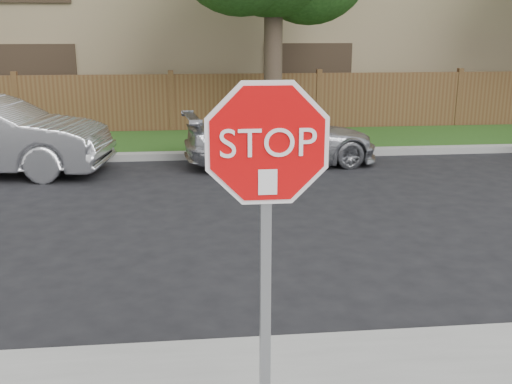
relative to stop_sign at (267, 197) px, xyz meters
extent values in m
plane|color=black|center=(-0.94, 1.48, -1.83)|extent=(90.00, 90.00, 0.00)
cube|color=gray|center=(-0.94, 9.63, -1.75)|extent=(70.00, 0.30, 0.15)
cube|color=#1E4714|center=(-0.94, 11.28, -1.77)|extent=(70.00, 3.00, 0.12)
cube|color=#53341D|center=(-0.94, 12.88, -1.03)|extent=(70.00, 0.12, 1.60)
cube|color=#99845F|center=(-0.94, 18.48, 1.17)|extent=(34.00, 8.00, 6.00)
cylinder|color=#382B21|center=(1.56, 11.18, 0.13)|extent=(0.44, 0.44, 3.92)
cube|color=gray|center=(0.00, 0.05, -0.58)|extent=(0.06, 0.06, 2.30)
cylinder|color=white|center=(0.00, -0.02, 0.32)|extent=(1.01, 0.02, 1.01)
cylinder|color=red|center=(0.00, -0.03, 0.32)|extent=(0.93, 0.02, 0.93)
cube|color=white|center=(0.00, -0.05, 0.10)|extent=(0.11, 0.00, 0.15)
imported|color=#B0B2B8|center=(1.43, 8.84, -1.25)|extent=(4.18, 2.10, 1.17)
camera|label=1|loc=(-0.42, -3.34, 0.96)|focal=42.00mm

